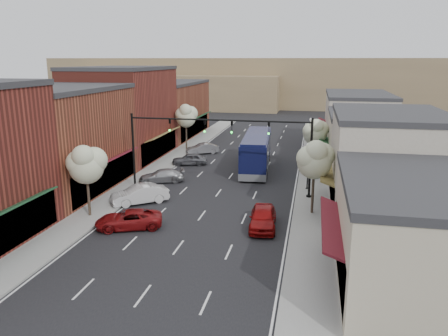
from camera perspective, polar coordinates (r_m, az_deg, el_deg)
The scene contains 29 objects.
ground at distance 32.07m, azimuth -3.82°, elevation -7.43°, with size 160.00×160.00×0.00m, color black.
sidewalk_left at distance 51.37m, azimuth -7.38°, elevation 0.81°, with size 2.80×73.00×0.15m, color gray.
sidewalk_right at distance 48.65m, azimuth 11.68°, elevation -0.12°, with size 2.80×73.00×0.15m, color gray.
curb_left at distance 50.94m, azimuth -5.89°, elevation 0.74°, with size 0.25×73.00×0.17m, color gray.
curb_right at distance 48.66m, azimuth 10.04°, elevation -0.04°, with size 0.25×73.00×0.17m, color gray.
bldg_left_midnear at distance 41.90m, azimuth -20.78°, elevation 3.41°, with size 10.14×14.10×9.40m.
bldg_left_midfar at distance 53.99m, azimuth -12.96°, elevation 6.95°, with size 10.14×14.10×10.90m.
bldg_left_far at distance 68.89m, azimuth -7.37°, elevation 7.61°, with size 10.14×18.10×8.40m.
bldg_right_near at distance 25.01m, azimuth 23.99°, elevation -7.84°, with size 9.14×12.10×5.90m.
bldg_right_midnear at distance 36.04m, azimuth 20.34°, elevation 0.62°, with size 9.14×12.10×7.90m.
bldg_right_midfar at distance 47.84m, azimuth 18.22°, elevation 3.02°, with size 9.14×12.10×6.40m.
bldg_right_far at distance 61.52m, azimuth 16.90°, elevation 5.89°, with size 9.14×16.10×7.40m.
hill_far at distance 119.15m, azimuth 7.92°, elevation 11.14°, with size 120.00×30.00×12.00m, color #7A6647.
hill_near at distance 112.02m, azimuth -5.62°, elevation 10.00°, with size 50.00×20.00×8.00m, color #7A6647.
signal_mast_right at distance 37.50m, azimuth 7.68°, elevation 2.99°, with size 8.22×0.46×7.00m.
signal_mast_left at distance 39.85m, azimuth -8.68°, elevation 3.61°, with size 8.22×0.46×7.00m.
tree_right_near at distance 33.48m, azimuth 11.81°, elevation 1.19°, with size 2.85×2.65×5.95m.
tree_right_far at distance 49.29m, azimuth 11.86°, elevation 4.71°, with size 2.85×2.65×5.43m.
tree_left_near at distance 33.86m, azimuth -17.56°, elevation 0.57°, with size 2.85×2.65×5.69m.
tree_left_far at distance 57.52m, azimuth -4.97°, elevation 6.86°, with size 2.85×2.65×6.13m.
lamp_post_near at distance 40.19m, azimuth 10.97°, elevation 1.25°, with size 0.44×0.44×4.44m.
lamp_post_far at distance 57.40m, azimuth 11.28°, elevation 5.02°, with size 0.44×0.44×4.44m.
coach_bus at distance 47.86m, azimuth 4.25°, elevation 2.23°, with size 3.55×12.56×3.79m.
red_hatchback at distance 31.31m, azimuth 5.10°, elevation -6.46°, with size 1.86×4.61×1.57m, color maroon.
parked_car_a at distance 31.93m, azimuth -12.34°, elevation -6.58°, with size 2.17×4.70×1.31m, color maroon.
parked_car_b at distance 37.07m, azimuth -10.96°, elevation -3.40°, with size 1.66×4.75×1.57m, color silver.
parked_car_c at distance 43.07m, azimuth -8.14°, elevation -1.03°, with size 1.79×4.40×1.28m, color #929397.
parked_car_d at distance 49.76m, azimuth -4.51°, elevation 1.16°, with size 1.59×3.96×1.35m, color #4E5055.
parked_car_e at distance 55.65m, azimuth -2.84°, elevation 2.55°, with size 1.42×4.06×1.34m, color #95959A.
Camera 1 is at (8.10, -28.74, 11.71)m, focal length 35.00 mm.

